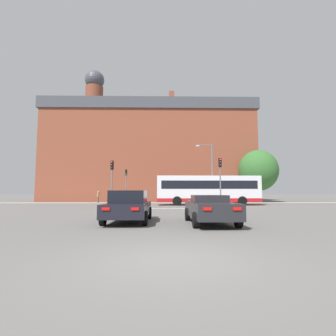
{
  "coord_description": "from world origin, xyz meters",
  "views": [
    {
      "loc": [
        -0.13,
        -5.69,
        1.42
      ],
      "look_at": [
        0.37,
        21.49,
        3.96
      ],
      "focal_mm": 28.0,
      "sensor_mm": 36.0,
      "label": 1
    }
  ],
  "objects_px": {
    "car_saloon_left": "(129,206)",
    "pedestrian_waiting": "(98,196)",
    "bus_crossing_lead": "(208,189)",
    "street_lamp_junction": "(209,167)",
    "car_roadster_right": "(210,209)",
    "traffic_light_far_left": "(126,181)",
    "traffic_light_near_left": "(112,176)",
    "traffic_light_near_right": "(220,175)"
  },
  "relations": [
    {
      "from": "car_roadster_right",
      "to": "street_lamp_junction",
      "type": "height_order",
      "value": "street_lamp_junction"
    },
    {
      "from": "traffic_light_near_right",
      "to": "traffic_light_near_left",
      "type": "xyz_separation_m",
      "value": [
        -9.85,
        -0.51,
        -0.19
      ]
    },
    {
      "from": "bus_crossing_lead",
      "to": "traffic_light_far_left",
      "type": "distance_m",
      "value": 11.77
    },
    {
      "from": "traffic_light_near_left",
      "to": "bus_crossing_lead",
      "type": "bearing_deg",
      "value": 33.22
    },
    {
      "from": "car_roadster_right",
      "to": "bus_crossing_lead",
      "type": "height_order",
      "value": "bus_crossing_lead"
    },
    {
      "from": "traffic_light_far_left",
      "to": "car_saloon_left",
      "type": "bearing_deg",
      "value": -81.54
    },
    {
      "from": "car_saloon_left",
      "to": "traffic_light_near_right",
      "type": "xyz_separation_m",
      "value": [
        6.93,
        11.12,
        2.29
      ]
    },
    {
      "from": "car_saloon_left",
      "to": "pedestrian_waiting",
      "type": "height_order",
      "value": "pedestrian_waiting"
    },
    {
      "from": "street_lamp_junction",
      "to": "bus_crossing_lead",
      "type": "bearing_deg",
      "value": 102.12
    },
    {
      "from": "car_saloon_left",
      "to": "traffic_light_far_left",
      "type": "height_order",
      "value": "traffic_light_far_left"
    },
    {
      "from": "traffic_light_near_left",
      "to": "traffic_light_far_left",
      "type": "distance_m",
      "value": 12.19
    },
    {
      "from": "traffic_light_far_left",
      "to": "street_lamp_junction",
      "type": "relative_size",
      "value": 0.66
    },
    {
      "from": "traffic_light_far_left",
      "to": "traffic_light_near_left",
      "type": "bearing_deg",
      "value": -87.81
    },
    {
      "from": "car_roadster_right",
      "to": "car_saloon_left",
      "type": "bearing_deg",
      "value": 166.88
    },
    {
      "from": "car_roadster_right",
      "to": "pedestrian_waiting",
      "type": "height_order",
      "value": "pedestrian_waiting"
    },
    {
      "from": "car_roadster_right",
      "to": "traffic_light_near_left",
      "type": "relative_size",
      "value": 1.07
    },
    {
      "from": "traffic_light_near_left",
      "to": "street_lamp_junction",
      "type": "distance_m",
      "value": 11.44
    },
    {
      "from": "traffic_light_near_right",
      "to": "pedestrian_waiting",
      "type": "distance_m",
      "value": 19.63
    },
    {
      "from": "traffic_light_near_right",
      "to": "pedestrian_waiting",
      "type": "height_order",
      "value": "traffic_light_near_right"
    },
    {
      "from": "car_roadster_right",
      "to": "traffic_light_far_left",
      "type": "bearing_deg",
      "value": 105.6
    },
    {
      "from": "car_saloon_left",
      "to": "traffic_light_near_right",
      "type": "relative_size",
      "value": 1.01
    },
    {
      "from": "pedestrian_waiting",
      "to": "car_saloon_left",
      "type": "bearing_deg",
      "value": 23.76
    },
    {
      "from": "traffic_light_near_right",
      "to": "pedestrian_waiting",
      "type": "bearing_deg",
      "value": 137.54
    },
    {
      "from": "car_saloon_left",
      "to": "traffic_light_near_left",
      "type": "distance_m",
      "value": 11.2
    },
    {
      "from": "car_roadster_right",
      "to": "traffic_light_far_left",
      "type": "xyz_separation_m",
      "value": [
        -7.2,
        23.58,
        2.34
      ]
    },
    {
      "from": "pedestrian_waiting",
      "to": "car_roadster_right",
      "type": "bearing_deg",
      "value": 30.87
    },
    {
      "from": "traffic_light_near_left",
      "to": "car_roadster_right",
      "type": "bearing_deg",
      "value": -59.43
    },
    {
      "from": "street_lamp_junction",
      "to": "pedestrian_waiting",
      "type": "relative_size",
      "value": 4.25
    },
    {
      "from": "traffic_light_near_right",
      "to": "pedestrian_waiting",
      "type": "relative_size",
      "value": 2.82
    },
    {
      "from": "bus_crossing_lead",
      "to": "street_lamp_junction",
      "type": "relative_size",
      "value": 1.67
    },
    {
      "from": "traffic_light_near_right",
      "to": "traffic_light_far_left",
      "type": "xyz_separation_m",
      "value": [
        -10.31,
        11.67,
        -0.02
      ]
    },
    {
      "from": "traffic_light_near_right",
      "to": "traffic_light_far_left",
      "type": "height_order",
      "value": "traffic_light_near_right"
    },
    {
      "from": "car_roadster_right",
      "to": "bus_crossing_lead",
      "type": "bearing_deg",
      "value": 79.23
    },
    {
      "from": "pedestrian_waiting",
      "to": "traffic_light_near_left",
      "type": "bearing_deg",
      "value": 25.05
    },
    {
      "from": "car_roadster_right",
      "to": "traffic_light_near_left",
      "type": "distance_m",
      "value": 13.42
    },
    {
      "from": "car_saloon_left",
      "to": "bus_crossing_lead",
      "type": "bearing_deg",
      "value": 69.07
    },
    {
      "from": "car_roadster_right",
      "to": "pedestrian_waiting",
      "type": "relative_size",
      "value": 2.83
    },
    {
      "from": "car_saloon_left",
      "to": "pedestrian_waiting",
      "type": "bearing_deg",
      "value": 107.88
    },
    {
      "from": "traffic_light_near_right",
      "to": "traffic_light_near_left",
      "type": "bearing_deg",
      "value": -177.03
    },
    {
      "from": "traffic_light_near_left",
      "to": "traffic_light_far_left",
      "type": "height_order",
      "value": "traffic_light_far_left"
    },
    {
      "from": "car_saloon_left",
      "to": "traffic_light_far_left",
      "type": "xyz_separation_m",
      "value": [
        -3.39,
        22.79,
        2.27
      ]
    },
    {
      "from": "car_saloon_left",
      "to": "traffic_light_near_left",
      "type": "height_order",
      "value": "traffic_light_near_left"
    }
  ]
}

